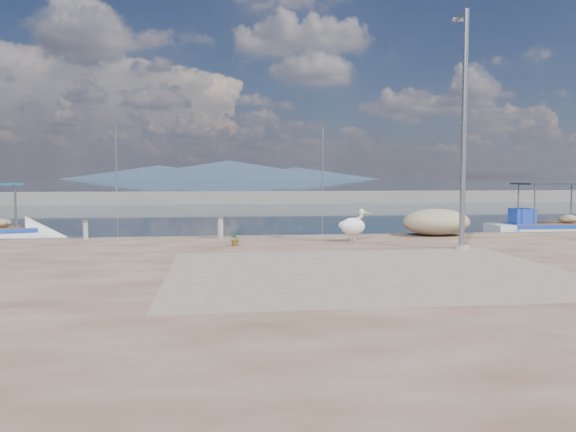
{
  "coord_description": "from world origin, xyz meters",
  "views": [
    {
      "loc": [
        -2.38,
        -15.25,
        2.64
      ],
      "look_at": [
        0.0,
        3.8,
        1.3
      ],
      "focal_mm": 35.0,
      "sensor_mm": 36.0,
      "label": 1
    }
  ],
  "objects_px": {
    "boat_right": "(551,231)",
    "bollard_near": "(220,226)",
    "lamp_post": "(463,138)",
    "pelican": "(353,226)"
  },
  "relations": [
    {
      "from": "boat_right",
      "to": "lamp_post",
      "type": "xyz_separation_m",
      "value": [
        -7.59,
        -7.43,
        3.58
      ]
    },
    {
      "from": "boat_right",
      "to": "lamp_post",
      "type": "bearing_deg",
      "value": -133.27
    },
    {
      "from": "lamp_post",
      "to": "bollard_near",
      "type": "xyz_separation_m",
      "value": [
        -7.12,
        3.84,
        -2.88
      ]
    },
    {
      "from": "boat_right",
      "to": "bollard_near",
      "type": "relative_size",
      "value": 7.61
    },
    {
      "from": "lamp_post",
      "to": "bollard_near",
      "type": "distance_m",
      "value": 8.59
    },
    {
      "from": "boat_right",
      "to": "bollard_near",
      "type": "xyz_separation_m",
      "value": [
        -14.71,
        -3.59,
        0.7
      ]
    },
    {
      "from": "lamp_post",
      "to": "pelican",
      "type": "bearing_deg",
      "value": 138.89
    },
    {
      "from": "pelican",
      "to": "bollard_near",
      "type": "bearing_deg",
      "value": -175.13
    },
    {
      "from": "bollard_near",
      "to": "lamp_post",
      "type": "bearing_deg",
      "value": -28.32
    },
    {
      "from": "pelican",
      "to": "lamp_post",
      "type": "bearing_deg",
      "value": -17.84
    }
  ]
}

